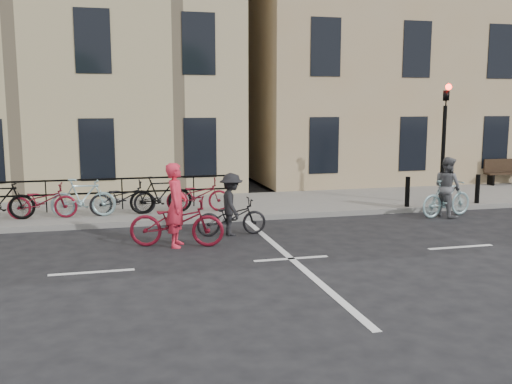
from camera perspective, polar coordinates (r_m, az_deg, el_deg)
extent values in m
plane|color=black|center=(11.97, 3.54, -6.69)|extent=(120.00, 120.00, 0.00)
cube|color=slate|center=(17.27, -15.51, -1.94)|extent=(46.00, 4.00, 0.15)
cube|color=#A08661|center=(27.23, 13.78, 14.75)|extent=(14.00, 10.00, 12.00)
cylinder|color=black|center=(18.23, 18.19, 3.48)|extent=(0.12, 0.12, 3.00)
imported|color=black|center=(18.17, 18.48, 9.62)|extent=(0.15, 0.18, 0.90)
sphere|color=#FF0C05|center=(18.07, 18.70, 9.93)|extent=(0.18, 0.18, 0.18)
cylinder|color=black|center=(17.65, 14.90, 0.03)|extent=(0.14, 0.14, 0.90)
cylinder|color=black|center=(18.93, 21.27, 0.30)|extent=(0.14, 0.14, 0.90)
cube|color=black|center=(23.44, 22.43, 1.14)|extent=(0.06, 0.38, 0.40)
cube|color=black|center=(23.78, 23.62, 1.72)|extent=(1.60, 0.40, 0.06)
cube|color=black|center=(23.89, 23.40, 2.46)|extent=(1.60, 0.06, 0.50)
cube|color=black|center=(17.10, -16.76, -0.24)|extent=(8.30, 0.04, 0.95)
imported|color=black|center=(16.44, -24.22, -0.81)|extent=(1.75, 0.49, 1.05)
imported|color=maroon|center=(16.30, -20.58, -0.86)|extent=(1.80, 0.63, 0.95)
imported|color=#8EB5BA|center=(16.20, -16.90, -0.54)|extent=(1.75, 0.49, 1.05)
imported|color=black|center=(16.19, -13.18, -0.59)|extent=(1.80, 0.63, 0.95)
imported|color=black|center=(16.23, -9.48, -0.27)|extent=(1.75, 0.49, 1.05)
imported|color=maroon|center=(16.36, -5.81, -0.31)|extent=(1.80, 0.63, 0.95)
imported|color=maroon|center=(12.98, -7.93, -2.99)|extent=(2.25, 1.26, 1.12)
imported|color=red|center=(12.91, -7.97, -1.30)|extent=(0.62, 0.79, 1.90)
imported|color=#8EB5BA|center=(17.15, 18.54, -0.60)|extent=(1.84, 0.86, 1.07)
imported|color=#58595D|center=(17.11, 18.59, 0.48)|extent=(0.81, 0.95, 1.72)
imported|color=black|center=(13.99, -2.47, -2.51)|extent=(1.73, 0.62, 0.91)
imported|color=black|center=(13.93, -2.48, -1.24)|extent=(0.58, 1.00, 1.54)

